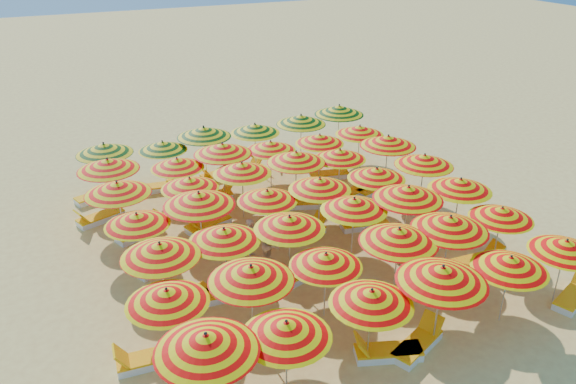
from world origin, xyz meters
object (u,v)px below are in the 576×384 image
object	(u,v)px
lounger_0	(387,352)
lounger_13	(207,224)
umbrella_2	(372,297)
lounger_6	(210,296)
umbrella_12	(160,250)
umbrella_34	(320,139)
lounger_21	(98,196)
umbrella_16	(408,193)
umbrella_27	(296,157)
lounger_8	(421,245)
umbrella_22	(377,173)
umbrella_13	(224,235)
lounger_1	(418,344)
lounger_3	(150,359)
umbrella_38	(204,132)
lounger_10	(303,231)
umbrella_24	(117,188)
umbrella_28	(340,154)
lounger_9	(160,264)
umbrella_25	(190,183)
lounger_17	(99,218)
umbrella_9	(399,235)
umbrella_11	(502,213)
umbrella_33	(271,146)
lounger_16	(376,189)
umbrella_8	(326,260)
lounger_14	(310,203)
lounger_18	(195,200)
lounger_25	(288,161)
umbrella_3	(442,275)
lounger_20	(330,174)
umbrella_31	(177,163)
umbrella_39	(255,129)
umbrella_23	(424,160)
umbrella_26	(242,168)
lounger_12	(141,232)
lounger_15	(352,193)
lounger_7	(304,272)
lounger_4	(477,261)
lounger_2	(574,296)
umbrella_1	(286,329)
umbrella_5	(566,247)
umbrella_14	(289,223)
umbrella_10	(450,223)
umbrella_41	(339,110)
umbrella_36	(104,149)
umbrella_40	(301,120)
umbrella_6	(167,296)
beachgoer_a	(252,238)
beachgoer_b	(271,244)
umbrella_20	(267,196)
umbrella_32	(223,149)
umbrella_19	(199,199)
lounger_24	(245,169)
lounger_23	(219,175)
umbrella_7	(251,273)
umbrella_21	(320,184)
lounger_5	(183,300)
umbrella_29	(388,141)

from	to	relation	value
lounger_0	lounger_13	bearing A→B (deg)	-56.26
umbrella_2	lounger_6	xyz separation A→B (m)	(-2.86, 4.02, -1.77)
lounger_0	umbrella_12	bearing A→B (deg)	-22.71
umbrella_34	lounger_21	world-z (taller)	umbrella_34
umbrella_2	umbrella_16	distance (m)	5.63
umbrella_27	lounger_8	size ratio (longest dim) A/B	1.59
umbrella_22	umbrella_13	bearing A→B (deg)	-163.38
lounger_1	lounger_3	xyz separation A→B (m)	(-6.45, 2.34, 0.00)
umbrella_38	lounger_10	world-z (taller)	umbrella_38
umbrella_24	umbrella_28	bearing A→B (deg)	-0.77
lounger_9	lounger_13	world-z (taller)	same
umbrella_25	lounger_17	distance (m)	4.05
umbrella_9	umbrella_11	size ratio (longest dim) A/B	1.06
umbrella_33	lounger_16	bearing A→B (deg)	-28.89
umbrella_8	lounger_14	bearing A→B (deg)	66.75
lounger_18	lounger_25	xyz separation A→B (m)	(5.01, 2.13, 0.00)
umbrella_11	umbrella_27	size ratio (longest dim) A/B	0.95
umbrella_3	lounger_20	world-z (taller)	umbrella_3
umbrella_12	umbrella_31	bearing A→B (deg)	71.54
umbrella_24	umbrella_39	xyz separation A→B (m)	(6.43, 3.83, -0.07)
umbrella_31	umbrella_23	bearing A→B (deg)	-25.45
umbrella_26	lounger_12	xyz separation A→B (m)	(-3.80, 0.24, -1.85)
umbrella_3	lounger_15	distance (m)	9.10
lounger_7	lounger_21	bearing A→B (deg)	-76.41
lounger_4	lounger_2	bearing A→B (deg)	-61.89
umbrella_2	umbrella_12	distance (m)	5.80
lounger_17	lounger_16	bearing A→B (deg)	148.61
umbrella_1	lounger_7	size ratio (longest dim) A/B	1.45
umbrella_2	lounger_8	bearing A→B (deg)	40.38
umbrella_5	umbrella_14	size ratio (longest dim) A/B	0.83
lounger_6	umbrella_10	bearing A→B (deg)	166.50
umbrella_12	umbrella_41	bearing A→B (deg)	39.77
umbrella_27	umbrella_36	world-z (taller)	umbrella_27
umbrella_13	umbrella_14	world-z (taller)	umbrella_14
umbrella_10	umbrella_36	world-z (taller)	umbrella_10
umbrella_40	umbrella_6	bearing A→B (deg)	-129.81
umbrella_33	beachgoer_a	bearing A→B (deg)	-120.01
umbrella_8	beachgoer_b	distance (m)	3.20
umbrella_3	umbrella_33	xyz separation A→B (m)	(-0.14, 10.53, -0.25)
umbrella_20	umbrella_32	bearing A→B (deg)	92.22
umbrella_10	umbrella_26	distance (m)	7.71
umbrella_19	umbrella_38	bearing A→B (deg)	71.71
umbrella_8	umbrella_40	xyz separation A→B (m)	(4.28, 10.36, 0.22)
umbrella_14	lounger_24	size ratio (longest dim) A/B	1.41
umbrella_19	lounger_23	xyz separation A→B (m)	(2.51, 5.91, -2.00)
umbrella_7	lounger_25	distance (m)	12.18
umbrella_21	lounger_5	world-z (taller)	umbrella_21
lounger_6	lounger_16	xyz separation A→B (m)	(8.42, 4.23, 0.00)
umbrella_21	lounger_16	xyz separation A→B (m)	(3.78, 2.16, -1.85)
umbrella_16	umbrella_29	size ratio (longest dim) A/B	1.01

